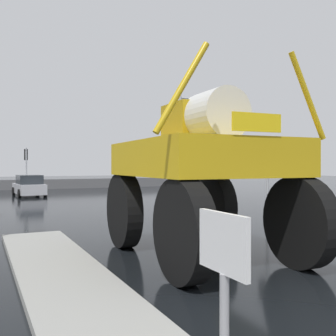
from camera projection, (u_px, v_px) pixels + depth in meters
name	position (u px, v px, depth m)	size (l,w,h in m)	color
ground_plane	(89.00, 206.00, 21.53)	(120.00, 120.00, 0.00)	black
median_island	(72.00, 288.00, 6.94)	(1.70, 11.57, 0.15)	gray
lane_arrow_sign	(224.00, 288.00, 2.85)	(0.07, 0.60, 1.74)	#99999E
oversize_sprayer	(202.00, 170.00, 9.59)	(4.04, 5.74, 4.61)	black
sedan_ahead	(29.00, 186.00, 28.26)	(2.08, 4.20, 1.52)	#B7B7BF
traffic_signal_near_right	(265.00, 161.00, 15.58)	(0.24, 0.54, 3.29)	#A8AAAF
traffic_signal_far_left	(26.00, 160.00, 30.43)	(0.24, 0.55, 3.55)	#A8AAAF
streetlight_far_right	(182.00, 139.00, 29.57)	(2.18, 0.24, 7.39)	#A8AAAF
roadside_barrier	(44.00, 184.00, 36.51)	(28.05, 0.24, 0.90)	#59595B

